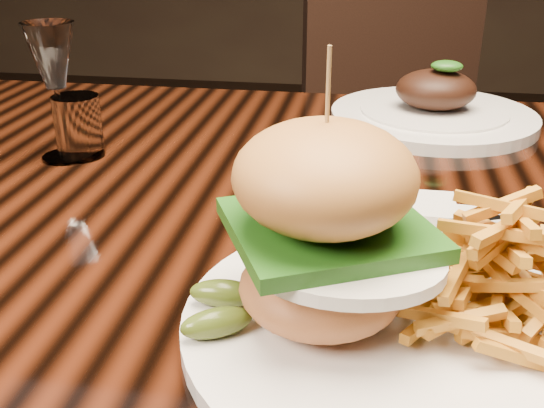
% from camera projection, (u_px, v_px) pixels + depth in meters
% --- Properties ---
extents(dining_table, '(1.60, 0.90, 0.75)m').
position_uv_depth(dining_table, '(334.00, 253.00, 0.76)').
color(dining_table, black).
rests_on(dining_table, ground).
extents(burger_plate, '(0.33, 0.33, 0.22)m').
position_uv_depth(burger_plate, '(403.00, 265.00, 0.46)').
color(burger_plate, silver).
rests_on(burger_plate, dining_table).
extents(side_saucer, '(0.14, 0.14, 0.02)m').
position_uv_depth(side_saucer, '(467.00, 237.00, 0.62)').
color(side_saucer, silver).
rests_on(side_saucer, dining_table).
extents(ramekin, '(0.07, 0.07, 0.03)m').
position_uv_depth(ramekin, '(422.00, 216.00, 0.65)').
color(ramekin, silver).
rests_on(ramekin, dining_table).
extents(wine_glass, '(0.06, 0.06, 0.18)m').
position_uv_depth(wine_glass, '(52.00, 61.00, 0.79)').
color(wine_glass, white).
rests_on(wine_glass, dining_table).
extents(water_tumbler, '(0.06, 0.06, 0.08)m').
position_uv_depth(water_tumbler, '(79.00, 127.00, 0.83)').
color(water_tumbler, white).
rests_on(water_tumbler, dining_table).
extents(far_dish, '(0.31, 0.31, 0.10)m').
position_uv_depth(far_dish, '(434.00, 111.00, 0.97)').
color(far_dish, silver).
rests_on(far_dish, dining_table).
extents(chair_far, '(0.58, 0.59, 0.95)m').
position_uv_depth(chair_far, '(402.00, 134.00, 1.60)').
color(chair_far, black).
rests_on(chair_far, ground).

